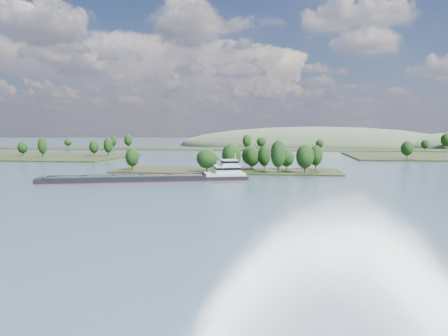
# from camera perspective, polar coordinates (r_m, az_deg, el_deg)

# --- Properties ---
(ground) EXTENTS (1800.00, 1800.00, 0.00)m
(ground) POSITION_cam_1_polar(r_m,az_deg,el_deg) (136.71, -3.12, -2.84)
(ground) COLOR #3B4E66
(ground) RESTS_ON ground
(tree_island) EXTENTS (100.00, 30.00, 14.98)m
(tree_island) POSITION_cam_1_polar(r_m,az_deg,el_deg) (193.10, 2.17, 0.67)
(tree_island) COLOR black
(tree_island) RESTS_ON ground
(back_shoreline) EXTENTS (900.00, 60.00, 16.04)m
(back_shoreline) POSITION_cam_1_polar(r_m,az_deg,el_deg) (413.42, 5.64, 2.54)
(back_shoreline) COLOR black
(back_shoreline) RESTS_ON ground
(hill_west) EXTENTS (320.00, 160.00, 44.00)m
(hill_west) POSITION_cam_1_polar(r_m,az_deg,el_deg) (514.28, 11.82, 2.87)
(hill_west) COLOR #46593D
(hill_west) RESTS_ON ground
(cargo_barge) EXTENTS (74.70, 31.47, 10.22)m
(cargo_barge) POSITION_cam_1_polar(r_m,az_deg,el_deg) (162.01, -8.32, -1.19)
(cargo_barge) COLOR black
(cargo_barge) RESTS_ON ground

